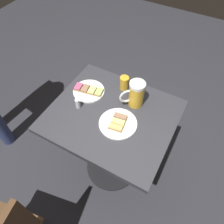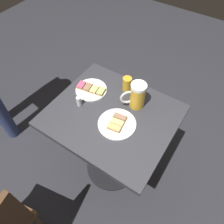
{
  "view_description": "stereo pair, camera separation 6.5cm",
  "coord_description": "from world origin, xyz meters",
  "px_view_note": "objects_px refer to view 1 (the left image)",
  "views": [
    {
      "loc": [
        -0.39,
        0.71,
        1.81
      ],
      "look_at": [
        0.0,
        0.0,
        0.78
      ],
      "focal_mm": 34.98,
      "sensor_mm": 36.0,
      "label": 1
    },
    {
      "loc": [
        -0.45,
        0.68,
        1.81
      ],
      "look_at": [
        0.0,
        0.0,
        0.78
      ],
      "focal_mm": 34.98,
      "sensor_mm": 36.0,
      "label": 2
    }
  ],
  "objects_px": {
    "plate_far": "(89,90)",
    "beer_glass_small": "(124,83)",
    "plate_near": "(118,123)",
    "beer_mug": "(136,94)",
    "salt_shaker": "(78,103)"
  },
  "relations": [
    {
      "from": "plate_far",
      "to": "beer_glass_small",
      "type": "height_order",
      "value": "beer_glass_small"
    },
    {
      "from": "plate_near",
      "to": "plate_far",
      "type": "distance_m",
      "value": 0.32
    },
    {
      "from": "beer_glass_small",
      "to": "beer_mug",
      "type": "bearing_deg",
      "value": 143.24
    },
    {
      "from": "beer_glass_small",
      "to": "salt_shaker",
      "type": "xyz_separation_m",
      "value": [
        0.18,
        0.28,
        -0.01
      ]
    },
    {
      "from": "beer_mug",
      "to": "salt_shaker",
      "type": "relative_size",
      "value": 2.57
    },
    {
      "from": "beer_glass_small",
      "to": "salt_shaker",
      "type": "relative_size",
      "value": 1.39
    },
    {
      "from": "beer_glass_small",
      "to": "salt_shaker",
      "type": "bearing_deg",
      "value": 58.23
    },
    {
      "from": "plate_near",
      "to": "salt_shaker",
      "type": "relative_size",
      "value": 3.32
    },
    {
      "from": "plate_near",
      "to": "beer_glass_small",
      "type": "height_order",
      "value": "beer_glass_small"
    },
    {
      "from": "plate_far",
      "to": "salt_shaker",
      "type": "bearing_deg",
      "value": 95.46
    },
    {
      "from": "beer_mug",
      "to": "salt_shaker",
      "type": "bearing_deg",
      "value": 33.32
    },
    {
      "from": "plate_near",
      "to": "salt_shaker",
      "type": "height_order",
      "value": "salt_shaker"
    },
    {
      "from": "beer_mug",
      "to": "salt_shaker",
      "type": "xyz_separation_m",
      "value": [
        0.3,
        0.2,
        -0.05
      ]
    },
    {
      "from": "beer_glass_small",
      "to": "salt_shaker",
      "type": "height_order",
      "value": "beer_glass_small"
    },
    {
      "from": "plate_far",
      "to": "plate_near",
      "type": "bearing_deg",
      "value": 154.56
    }
  ]
}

